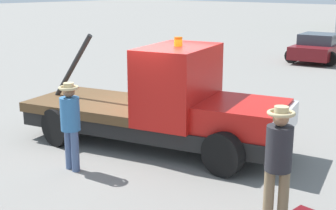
{
  "coord_description": "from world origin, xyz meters",
  "views": [
    {
      "loc": [
        7.11,
        -7.53,
        3.64
      ],
      "look_at": [
        0.5,
        0.0,
        1.05
      ],
      "focal_mm": 50.0,
      "sensor_mm": 36.0,
      "label": 1
    }
  ],
  "objects_px": {
    "traffic_cone": "(214,88)",
    "person_at_hood": "(70,119)",
    "person_near_truck": "(279,156)",
    "tow_truck": "(167,106)",
    "parked_car_maroon": "(319,48)"
  },
  "relations": [
    {
      "from": "traffic_cone",
      "to": "person_at_hood",
      "type": "bearing_deg",
      "value": -76.59
    },
    {
      "from": "person_at_hood",
      "to": "traffic_cone",
      "type": "xyz_separation_m",
      "value": [
        -1.73,
        7.27,
        -0.81
      ]
    },
    {
      "from": "person_at_hood",
      "to": "person_near_truck",
      "type": "bearing_deg",
      "value": -77.9
    },
    {
      "from": "person_near_truck",
      "to": "person_at_hood",
      "type": "xyz_separation_m",
      "value": [
        -4.15,
        -0.74,
        -0.06
      ]
    },
    {
      "from": "person_at_hood",
      "to": "traffic_cone",
      "type": "height_order",
      "value": "person_at_hood"
    },
    {
      "from": "person_near_truck",
      "to": "person_at_hood",
      "type": "height_order",
      "value": "person_near_truck"
    },
    {
      "from": "tow_truck",
      "to": "traffic_cone",
      "type": "distance_m",
      "value": 5.56
    },
    {
      "from": "person_at_hood",
      "to": "parked_car_maroon",
      "type": "xyz_separation_m",
      "value": [
        -2.21,
        16.66,
        -0.41
      ]
    },
    {
      "from": "parked_car_maroon",
      "to": "person_at_hood",
      "type": "bearing_deg",
      "value": 178.76
    },
    {
      "from": "tow_truck",
      "to": "parked_car_maroon",
      "type": "relative_size",
      "value": 1.43
    },
    {
      "from": "person_at_hood",
      "to": "parked_car_maroon",
      "type": "distance_m",
      "value": 16.81
    },
    {
      "from": "person_at_hood",
      "to": "traffic_cone",
      "type": "bearing_deg",
      "value": 15.45
    },
    {
      "from": "tow_truck",
      "to": "person_at_hood",
      "type": "bearing_deg",
      "value": -118.7
    },
    {
      "from": "tow_truck",
      "to": "person_near_truck",
      "type": "height_order",
      "value": "tow_truck"
    },
    {
      "from": "person_at_hood",
      "to": "parked_car_maroon",
      "type": "height_order",
      "value": "person_at_hood"
    }
  ]
}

